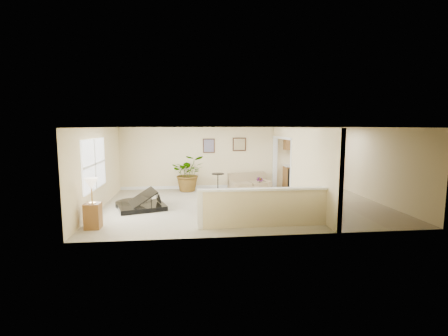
{
  "coord_description": "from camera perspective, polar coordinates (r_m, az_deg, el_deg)",
  "views": [
    {
      "loc": [
        -1.74,
        -10.15,
        2.54
      ],
      "look_at": [
        -0.61,
        0.4,
        1.17
      ],
      "focal_mm": 26.0,
      "sensor_mm": 36.0,
      "label": 1
    }
  ],
  "objects": [
    {
      "name": "wall_art_left",
      "position": [
        13.17,
        -2.68,
        3.93
      ],
      "size": [
        0.48,
        0.04,
        0.58
      ],
      "color": "#3D2316",
      "rests_on": "back_wall"
    },
    {
      "name": "piano_bench",
      "position": [
        9.99,
        -2.69,
        -5.82
      ],
      "size": [
        0.5,
        0.83,
        0.52
      ],
      "primitive_type": "cube",
      "rotation": [
        0.0,
        0.0,
        0.13
      ],
      "color": "black",
      "rests_on": "floor"
    },
    {
      "name": "accent_table",
      "position": [
        12.63,
        -1.08,
        -2.12
      ],
      "size": [
        0.49,
        0.49,
        0.71
      ],
      "color": "black",
      "rests_on": "floor"
    },
    {
      "name": "piano",
      "position": [
        10.42,
        -14.47,
        -3.9
      ],
      "size": [
        1.89,
        1.88,
        1.3
      ],
      "rotation": [
        0.0,
        0.0,
        0.31
      ],
      "color": "black",
      "rests_on": "floor"
    },
    {
      "name": "left_window",
      "position": [
        10.09,
        -21.88,
        0.65
      ],
      "size": [
        0.05,
        2.15,
        1.45
      ],
      "primitive_type": "cube",
      "color": "white",
      "rests_on": "left_wall"
    },
    {
      "name": "kitchen_cabinets",
      "position": [
        13.89,
        14.71,
        0.23
      ],
      "size": [
        2.36,
        0.65,
        2.33
      ],
      "color": "brown",
      "rests_on": "floor"
    },
    {
      "name": "ceiling",
      "position": [
        10.3,
        3.63,
        7.15
      ],
      "size": [
        9.0,
        6.0,
        0.04
      ],
      "primitive_type": "cube",
      "color": "silver",
      "rests_on": "back_wall"
    },
    {
      "name": "interior_partition",
      "position": [
        11.07,
        12.57,
        0.35
      ],
      "size": [
        0.18,
        5.99,
        2.5
      ],
      "color": "beige",
      "rests_on": "floor"
    },
    {
      "name": "wall_mirror",
      "position": [
        13.3,
        2.71,
        4.18
      ],
      "size": [
        0.55,
        0.04,
        0.55
      ],
      "color": "#3D2316",
      "rests_on": "back_wall"
    },
    {
      "name": "pony_half_wall",
      "position": [
        8.3,
        6.73,
        -6.75
      ],
      "size": [
        3.42,
        0.22,
        1.0
      ],
      "color": "beige",
      "rests_on": "floor"
    },
    {
      "name": "floor",
      "position": [
        10.6,
        3.52,
        -6.49
      ],
      "size": [
        9.0,
        9.0,
        0.0
      ],
      "primitive_type": "plane",
      "color": "#B4A78C",
      "rests_on": "ground"
    },
    {
      "name": "palm_plant",
      "position": [
        12.78,
        -6.23,
        -0.94
      ],
      "size": [
        1.35,
        1.2,
        1.43
      ],
      "color": "black",
      "rests_on": "floor"
    },
    {
      "name": "loveseat",
      "position": [
        12.94,
        4.5,
        -2.43
      ],
      "size": [
        1.73,
        1.17,
        0.9
      ],
      "rotation": [
        0.0,
        0.0,
        0.19
      ],
      "color": "tan",
      "rests_on": "floor"
    },
    {
      "name": "lamp_stand",
      "position": [
        8.73,
        -22.12,
        -6.43
      ],
      "size": [
        0.38,
        0.38,
        1.27
      ],
      "color": "brown",
      "rests_on": "floor"
    },
    {
      "name": "left_wall",
      "position": [
        10.6,
        -21.18,
        -0.11
      ],
      "size": [
        0.04,
        6.0,
        2.5
      ],
      "primitive_type": "cube",
      "color": "beige",
      "rests_on": "floor"
    },
    {
      "name": "right_wall",
      "position": [
        11.98,
        25.3,
        0.49
      ],
      "size": [
        0.04,
        6.0,
        2.5
      ],
      "primitive_type": "cube",
      "color": "beige",
      "rests_on": "floor"
    },
    {
      "name": "kitchen_vinyl",
      "position": [
        11.55,
        19.2,
        -5.72
      ],
      "size": [
        2.7,
        6.0,
        0.01
      ],
      "primitive_type": "cube",
      "color": "gray",
      "rests_on": "floor"
    },
    {
      "name": "small_plant",
      "position": [
        12.83,
        6.25,
        -3.03
      ],
      "size": [
        0.38,
        0.38,
        0.55
      ],
      "color": "black",
      "rests_on": "floor"
    },
    {
      "name": "front_wall",
      "position": [
        7.47,
        7.44,
        -2.62
      ],
      "size": [
        9.0,
        0.04,
        2.5
      ],
      "primitive_type": "cube",
      "color": "beige",
      "rests_on": "floor"
    },
    {
      "name": "back_wall",
      "position": [
        13.33,
        1.4,
        1.82
      ],
      "size": [
        9.0,
        0.04,
        2.5
      ],
      "primitive_type": "cube",
      "color": "beige",
      "rests_on": "floor"
    }
  ]
}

